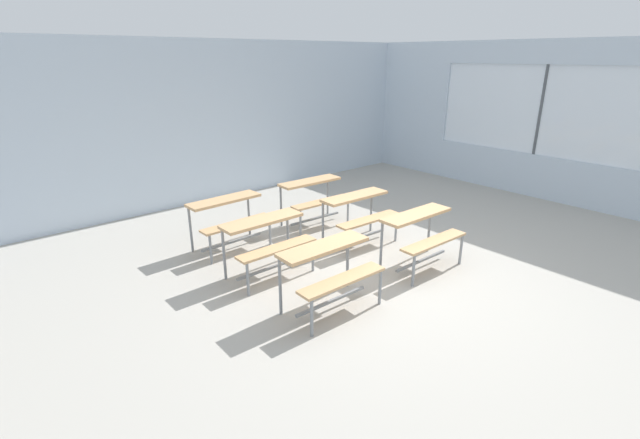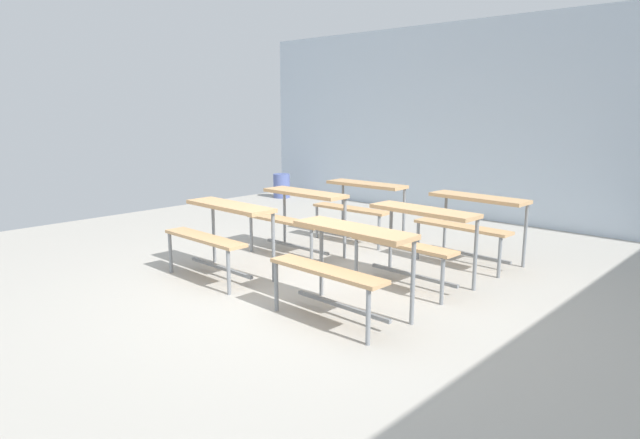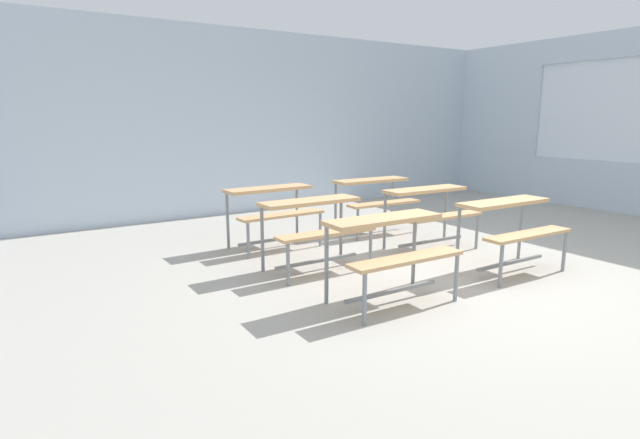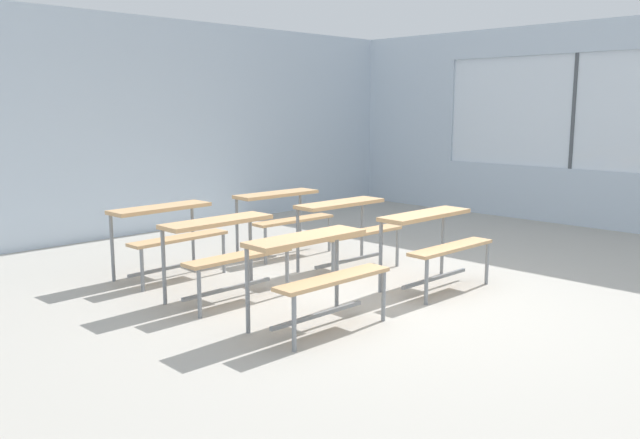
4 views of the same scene
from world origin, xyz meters
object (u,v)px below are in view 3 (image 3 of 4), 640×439
desk_bench_r0c0 (391,239)px  desk_bench_r1c0 (316,218)px  desk_bench_r1c1 (431,204)px  desk_bench_r2c0 (273,202)px  desk_bench_r0c1 (512,219)px  desk_bench_r2c1 (375,192)px

desk_bench_r0c0 → desk_bench_r1c0: bearing=93.5°
desk_bench_r1c1 → desk_bench_r2c0: (-1.57, 1.11, 0.00)m
desk_bench_r0c1 → desk_bench_r2c1: size_ratio=0.99×
desk_bench_r2c0 → desk_bench_r2c1: 1.59m
desk_bench_r0c0 → desk_bench_r1c1: same height
desk_bench_r1c1 → desk_bench_r0c0: bearing=-142.7°
desk_bench_r0c0 → desk_bench_r1c1: 1.94m
desk_bench_r0c1 → desk_bench_r1c1: size_ratio=0.99×
desk_bench_r2c0 → desk_bench_r2c1: same height
desk_bench_r1c1 → desk_bench_r2c1: size_ratio=1.00×
desk_bench_r2c0 → desk_bench_r2c1: bearing=-2.9°
desk_bench_r0c0 → desk_bench_r1c1: bearing=36.1°
desk_bench_r0c0 → desk_bench_r2c1: bearing=54.9°
desk_bench_r0c0 → desk_bench_r0c1: 1.63m
desk_bench_r1c1 → desk_bench_r2c1: same height
desk_bench_r0c0 → desk_bench_r2c0: same height
desk_bench_r0c0 → desk_bench_r1c0: same height
desk_bench_r0c1 → desk_bench_r1c1: bearing=93.4°
desk_bench_r2c0 → desk_bench_r0c0: bearing=-92.2°
desk_bench_r1c0 → desk_bench_r2c1: (1.66, 1.06, 0.00)m
desk_bench_r0c0 → desk_bench_r1c0: 1.14m
desk_bench_r0c1 → desk_bench_r2c1: same height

